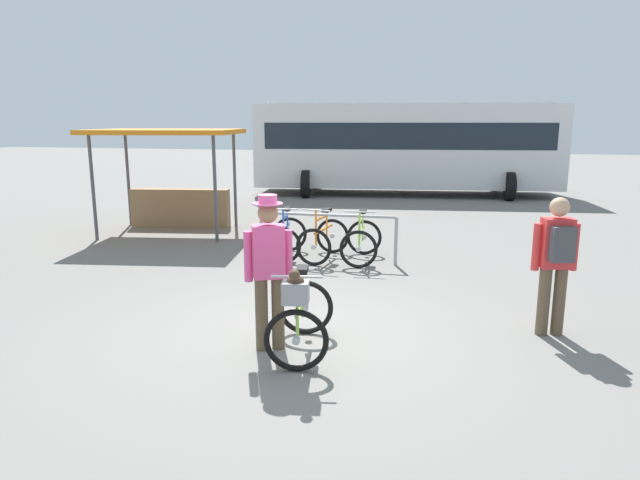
{
  "coord_description": "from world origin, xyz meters",
  "views": [
    {
      "loc": [
        1.75,
        -6.05,
        2.49
      ],
      "look_at": [
        0.08,
        0.73,
        1.0
      ],
      "focal_mm": 31.51,
      "sensor_mm": 36.0,
      "label": 1
    }
  ],
  "objects": [
    {
      "name": "featured_bicycle",
      "position": [
        0.19,
        -0.6,
        0.49
      ],
      "size": [
        0.84,
        1.25,
        1.09
      ],
      "color": "black",
      "rests_on": "ground"
    },
    {
      "name": "racked_bike_lime",
      "position": [
        0.12,
        3.69,
        0.37
      ],
      "size": [
        0.73,
        1.16,
        0.98
      ],
      "color": "black",
      "rests_on": "ground"
    },
    {
      "name": "racked_bike_blue",
      "position": [
        -1.28,
        3.66,
        0.37
      ],
      "size": [
        0.84,
        1.21,
        0.98
      ],
      "color": "black",
      "rests_on": "ground"
    },
    {
      "name": "market_stall",
      "position": [
        -4.57,
        5.6,
        1.39
      ],
      "size": [
        3.44,
        2.78,
        2.3
      ],
      "color": "#4C4C51",
      "rests_on": "ground"
    },
    {
      "name": "pedestrian_with_backpack",
      "position": [
        2.89,
        0.69,
        0.94
      ],
      "size": [
        0.52,
        0.39,
        1.64
      ],
      "color": "brown",
      "rests_on": "ground"
    },
    {
      "name": "person_with_featured_bike",
      "position": [
        -0.19,
        -0.49,
        0.95
      ],
      "size": [
        0.49,
        0.32,
        1.72
      ],
      "color": "brown",
      "rests_on": "ground"
    },
    {
      "name": "bike_rack_rail",
      "position": [
        -0.47,
        3.5,
        0.64
      ],
      "size": [
        2.51,
        0.13,
        0.88
      ],
      "color": "#99999E",
      "rests_on": "ground"
    },
    {
      "name": "racked_bike_orange",
      "position": [
        -0.58,
        3.68,
        0.37
      ],
      "size": [
        0.78,
        1.17,
        0.97
      ],
      "color": "black",
      "rests_on": "ground"
    },
    {
      "name": "ground_plane",
      "position": [
        0.0,
        0.0,
        0.0
      ],
      "size": [
        80.0,
        80.0,
        0.0
      ],
      "primitive_type": "plane",
      "color": "slate"
    },
    {
      "name": "bus_distant",
      "position": [
        -0.03,
        13.37,
        1.74
      ],
      "size": [
        10.24,
        4.25,
        3.08
      ],
      "color": "silver",
      "rests_on": "ground"
    }
  ]
}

